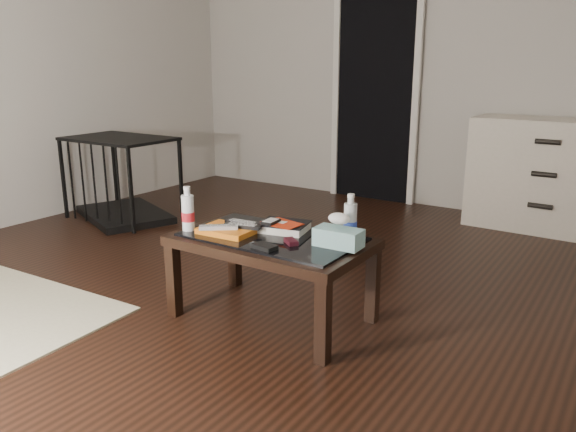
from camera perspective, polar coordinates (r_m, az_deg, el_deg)
name	(u,v)px	position (r m, az deg, el deg)	size (l,w,h in m)	color
ground	(260,282)	(3.53, -2.84, -6.75)	(5.00, 5.00, 0.00)	black
room_shell	(256,7)	(3.29, -3.23, 20.44)	(5.00, 5.00, 5.00)	#BCB8AD
doorway	(375,95)	(5.62, 8.87, 12.03)	(0.90, 0.08, 2.07)	black
coffee_table	(272,247)	(2.92, -1.66, -3.21)	(1.00, 0.60, 0.46)	black
dresser	(549,175)	(4.99, 24.99, 3.75)	(1.21, 0.55, 0.90)	beige
pet_crate	(123,192)	(5.12, -16.41, 2.33)	(1.06, 0.90, 0.71)	black
magazines	(228,230)	(2.96, -6.10, -1.42)	(0.28, 0.21, 0.03)	orange
remote_silver	(219,227)	(2.92, -7.06, -1.12)	(0.20, 0.05, 0.02)	#A4A5A9
remote_black_front	(242,226)	(2.94, -4.65, -0.99)	(0.20, 0.05, 0.02)	black
remote_black_back	(243,223)	(2.99, -4.63, -0.68)	(0.20, 0.05, 0.02)	black
textbook	(284,227)	(2.97, -0.41, -1.09)	(0.25, 0.20, 0.05)	black
dvd_mailers	(281,223)	(2.95, -0.68, -0.68)	(0.19, 0.14, 0.01)	#B5260C
ipod	(271,221)	(2.94, -1.77, -0.55)	(0.06, 0.10, 0.02)	black
flip_phone	(291,242)	(2.77, 0.31, -2.61)	(0.09, 0.05, 0.02)	black
wallet	(264,247)	(2.70, -2.41, -3.13)	(0.12, 0.07, 0.02)	black
water_bottle_left	(188,208)	(3.01, -10.14, 0.76)	(0.07, 0.07, 0.24)	white
water_bottle_right	(350,217)	(2.81, 6.36, -0.14)	(0.07, 0.07, 0.24)	silver
tissue_box	(339,237)	(2.73, 5.16, -2.18)	(0.23, 0.12, 0.09)	teal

